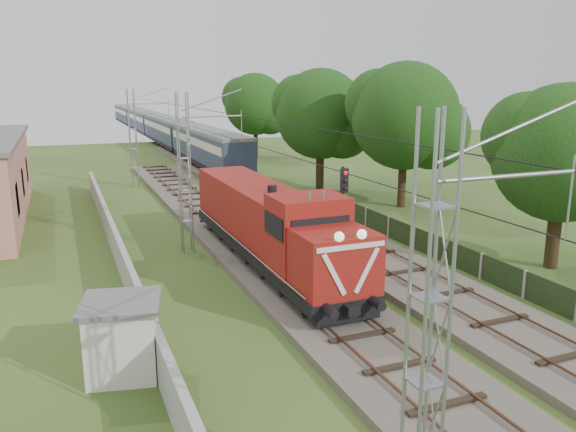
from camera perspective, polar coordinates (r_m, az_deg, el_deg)
name	(u,v)px	position (r m, az deg, el deg)	size (l,w,h in m)	color
ground	(352,337)	(19.54, 6.55, -12.13)	(140.00, 140.00, 0.00)	#2B491B
track_main	(278,270)	(25.37, -1.05, -5.53)	(4.20, 70.00, 0.45)	#6B6054
track_side	(277,205)	(38.81, -1.09, 1.10)	(4.20, 80.00, 0.45)	#6B6054
catenary	(186,173)	(28.32, -10.36, 4.30)	(3.31, 70.00, 8.00)	gray
boundary_wall	(116,245)	(28.52, -17.08, -2.80)	(0.25, 40.00, 1.50)	#9E9E99
fence	(481,266)	(26.00, 19.05, -4.84)	(0.12, 32.00, 1.20)	black
locomotive	(269,223)	(25.81, -1.95, -0.70)	(2.81, 16.04, 4.07)	black
coach_rake	(154,124)	(89.02, -13.49, 9.09)	(2.95, 88.00, 3.41)	black
signal_post	(343,201)	(24.92, 5.63, 1.54)	(0.52, 0.42, 4.83)	black
relay_hut	(123,337)	(17.41, -16.43, -11.72)	(2.65, 2.65, 2.29)	silver
tree_a	(564,155)	(28.05, 26.24, 5.60)	(6.53, 6.22, 8.46)	#372516
tree_b	(406,117)	(39.26, 11.93, 9.78)	(7.63, 7.27, 9.89)	#372516
tree_c	(322,115)	(44.75, 3.44, 10.19)	(7.41, 7.05, 9.60)	#372516
tree_d	(256,105)	(66.20, -3.27, 11.21)	(7.45, 7.10, 9.66)	#372516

